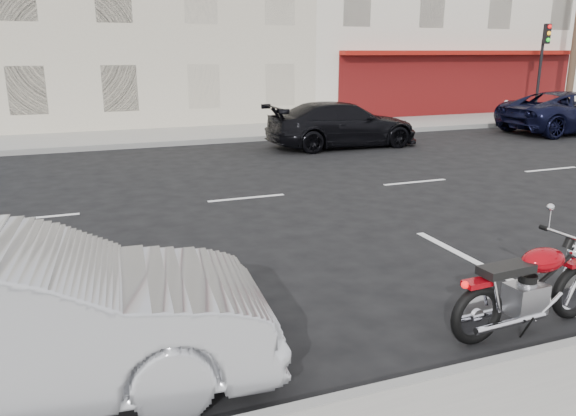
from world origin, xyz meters
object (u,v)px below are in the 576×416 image
Objects in this scene: car_far at (342,124)px; sedan_silver at (6,322)px; suv_far at (571,112)px; fire_hydrant at (506,108)px; traffic_light at (542,59)px.

sedan_silver is at bearing 142.27° from car_far.
car_far is at bearing 89.13° from suv_far.
fire_hydrant is 0.16× the size of sedan_silver.
traffic_light is 5.28× the size of fire_hydrant.
suv_far is 9.14m from car_far.
suv_far reaches higher than fire_hydrant.
traffic_light is 4.28m from suv_far.
traffic_light is at bearing -72.91° from car_far.
sedan_silver reaches higher than car_far.
car_far is at bearing -162.99° from traffic_light.
traffic_light is 2.53m from fire_hydrant.
suv_far is at bearing -90.70° from car_far.
traffic_light is at bearing -49.54° from sedan_silver.
traffic_light reaches higher than sedan_silver.
fire_hydrant is 3.64m from suv_far.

